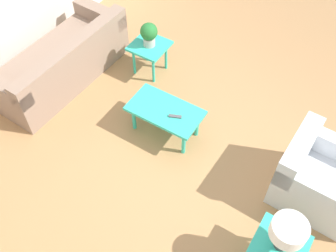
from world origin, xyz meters
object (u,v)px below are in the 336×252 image
Objects in this scene: sofa at (62,63)px; side_table_lamp at (279,248)px; coffee_table at (165,112)px; potted_plant at (149,33)px; armchair at (318,178)px; table_lamp at (288,232)px; side_table_plant at (150,49)px.

side_table_lamp is (-3.68, 0.98, 0.12)m from sofa.
potted_plant reaches higher than coffee_table.
armchair is 2.88m from potted_plant.
table_lamp is (0.07, 1.03, 0.46)m from armchair.
table_lamp reaches higher than side_table_lamp.
potted_plant reaches higher than sofa.
side_table_plant is (-0.99, -0.80, 0.12)m from sofa.
armchair reaches higher than sofa.
side_table_plant is at bearing 76.65° from armchair.
sofa is at bearing 38.93° from side_table_plant.
side_table_plant is at bearing -33.52° from side_table_lamp.
potted_plant is at bearing -33.52° from table_lamp.
coffee_table is 1.84× the size of side_table_plant.
side_table_lamp is (-2.69, 1.78, 0.00)m from side_table_plant.
side_table_plant and side_table_lamp have the same top height.
table_lamp reaches higher than coffee_table.
coffee_table is at bearing -25.88° from side_table_lamp.
armchair is 1.01× the size of coffee_table.
side_table_plant is 3.25m from table_lamp.
table_lamp is (-3.68, 0.98, 0.50)m from sofa.
coffee_table is at bearing 90.05° from sofa.
coffee_table is at bearing 132.99° from potted_plant.
side_table_plant is at bearing 153.43° from potted_plant.
potted_plant is (0.00, -0.00, 0.28)m from side_table_plant.
armchair is 2.63× the size of potted_plant.
table_lamp reaches higher than potted_plant.
side_table_plant is 3.22m from side_table_lamp.
armchair is 1.13m from table_lamp.
side_table_lamp is at bearing 77.35° from sofa.
armchair reaches higher than side_table_lamp.
side_table_lamp reaches higher than coffee_table.
coffee_table is 1.84× the size of side_table_lamp.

